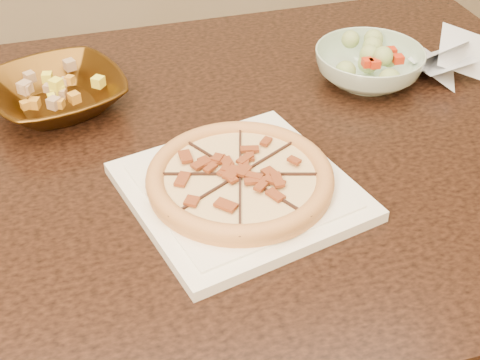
{
  "coord_description": "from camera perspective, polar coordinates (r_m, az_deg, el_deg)",
  "views": [
    {
      "loc": [
        0.01,
        -0.68,
        1.37
      ],
      "look_at": [
        0.15,
        0.07,
        0.78
      ],
      "focal_mm": 50.0,
      "sensor_mm": 36.0,
      "label": 1
    }
  ],
  "objects": [
    {
      "name": "dining_table",
      "position": [
        1.13,
        -5.15,
        -1.62
      ],
      "size": [
        1.59,
        1.12,
        0.75
      ],
      "color": "#361C11",
      "rests_on": "floor"
    },
    {
      "name": "salad",
      "position": [
        1.25,
        11.11,
        11.5
      ],
      "size": [
        0.09,
        0.1,
        0.04
      ],
      "color": "#A5B761",
      "rests_on": "salad_bowl"
    },
    {
      "name": "cling_film",
      "position": [
        1.35,
        17.36,
        9.76
      ],
      "size": [
        0.16,
        0.14,
        0.05
      ],
      "primitive_type": null,
      "rotation": [
        0.0,
        0.0,
        0.15
      ],
      "color": "silver",
      "rests_on": "dining_table"
    },
    {
      "name": "bronze_bowl",
      "position": [
        1.21,
        -15.35,
        7.06
      ],
      "size": [
        0.3,
        0.3,
        0.06
      ],
      "primitive_type": "imported",
      "rotation": [
        0.0,
        0.0,
        0.37
      ],
      "color": "#4D2F0E",
      "rests_on": "dining_table"
    },
    {
      "name": "pizza",
      "position": [
        0.96,
        -0.0,
        0.18
      ],
      "size": [
        0.27,
        0.27,
        0.03
      ],
      "color": "#E1A258",
      "rests_on": "plate"
    },
    {
      "name": "mixed_dish",
      "position": [
        1.19,
        -15.76,
        8.78
      ],
      "size": [
        0.1,
        0.12,
        0.03
      ],
      "color": "tan",
      "rests_on": "bronze_bowl"
    },
    {
      "name": "plate",
      "position": [
        0.98,
        0.0,
        -0.9
      ],
      "size": [
        0.39,
        0.39,
        0.02
      ],
      "color": "white",
      "rests_on": "dining_table"
    },
    {
      "name": "salad_bowl",
      "position": [
        1.27,
        10.92,
        9.53
      ],
      "size": [
        0.26,
        0.26,
        0.06
      ],
      "primitive_type": "imported",
      "rotation": [
        0.0,
        0.0,
        0.36
      ],
      "color": "silver",
      "rests_on": "dining_table"
    }
  ]
}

